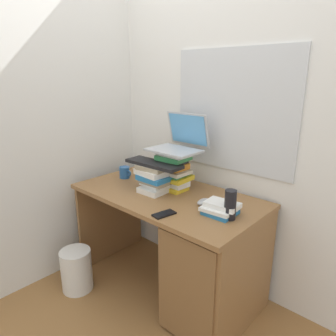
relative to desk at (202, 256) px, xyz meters
name	(u,v)px	position (x,y,z in m)	size (l,w,h in m)	color
ground_plane	(167,285)	(-0.33, 0.03, -0.40)	(6.00, 6.00, 0.00)	olive
wall_back	(204,106)	(-0.33, 0.42, 0.90)	(6.00, 0.06, 2.60)	white
wall_left	(94,103)	(-1.12, 0.03, 0.90)	(0.05, 6.00, 2.60)	silver
desk	(202,256)	(0.00, 0.00, 0.00)	(1.31, 0.69, 0.74)	olive
book_stack_tall	(173,170)	(-0.36, 0.13, 0.48)	(0.23, 0.21, 0.28)	yellow
book_stack_keyboard_riser	(154,178)	(-0.42, 0.00, 0.44)	(0.24, 0.21, 0.19)	white
book_stack_side	(221,208)	(0.12, 0.00, 0.37)	(0.22, 0.20, 0.07)	#2672B2
laptop	(180,141)	(-0.36, 0.19, 0.67)	(0.35, 0.31, 0.25)	#B7BABF
keyboard	(154,164)	(-0.42, 0.00, 0.54)	(0.42, 0.14, 0.02)	black
computer_mouse	(204,202)	(-0.03, 0.05, 0.35)	(0.06, 0.10, 0.04)	#A5A8AD
mug	(125,172)	(-0.80, 0.05, 0.38)	(0.12, 0.08, 0.09)	#265999
water_bottle	(230,205)	(0.20, -0.02, 0.42)	(0.07, 0.07, 0.17)	black
cell_phone	(164,214)	(-0.11, -0.23, 0.34)	(0.07, 0.14, 0.01)	black
wastebasket	(77,270)	(-0.79, -0.45, -0.25)	(0.22, 0.22, 0.31)	silver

